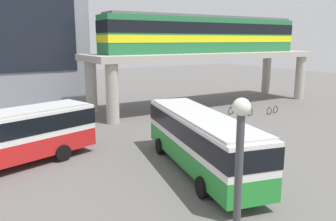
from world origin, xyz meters
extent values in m
plane|color=#605E5B|center=(0.00, 10.00, 0.00)|extent=(120.00, 120.00, 0.00)
cube|color=#ADA89E|center=(13.24, 19.07, 5.46)|extent=(26.77, 6.97, 0.60)
cylinder|color=#ADA89E|center=(1.06, 16.39, 2.58)|extent=(1.10, 1.10, 5.16)
cylinder|color=#ADA89E|center=(25.43, 16.39, 2.58)|extent=(1.10, 1.10, 5.16)
cylinder|color=#ADA89E|center=(1.06, 21.76, 2.58)|extent=(1.10, 1.10, 5.16)
cylinder|color=#ADA89E|center=(25.43, 21.76, 2.58)|extent=(1.10, 1.10, 5.16)
cube|color=#26723F|center=(13.09, 19.07, 7.56)|extent=(23.50, 2.90, 3.60)
cube|color=yellow|center=(13.09, 19.07, 7.20)|extent=(23.56, 2.96, 0.70)
cube|color=black|center=(13.09, 19.07, 8.28)|extent=(23.56, 2.96, 1.10)
cube|color=slate|center=(13.09, 19.07, 9.48)|extent=(22.56, 2.61, 0.24)
cube|color=#268C33|center=(0.77, 3.45, 1.05)|extent=(4.93, 11.28, 1.10)
cube|color=white|center=(0.77, 3.45, 2.35)|extent=(4.93, 11.28, 1.50)
cube|color=black|center=(0.77, 3.45, 2.43)|extent=(4.98, 11.33, 0.96)
cube|color=silver|center=(0.77, 3.45, 3.16)|extent=(4.68, 10.72, 0.12)
cylinder|color=black|center=(0.35, 7.16, 0.50)|extent=(0.50, 1.04, 1.00)
cylinder|color=black|center=(2.78, 6.59, 0.50)|extent=(0.50, 1.04, 1.00)
cylinder|color=black|center=(-1.15, 0.73, 0.50)|extent=(0.50, 1.04, 1.00)
cylinder|color=black|center=(1.29, 0.17, 0.50)|extent=(0.50, 1.04, 1.00)
cube|color=red|center=(-8.55, 9.31, 1.05)|extent=(11.25, 5.62, 1.10)
cylinder|color=black|center=(-5.24, 9.02, 0.50)|extent=(1.04, 0.56, 1.00)
cylinder|color=black|center=(-5.98, 11.41, 0.50)|extent=(1.04, 0.56, 1.00)
torus|color=black|center=(13.39, 12.41, 0.34)|extent=(0.74, 0.16, 0.74)
torus|color=black|center=(12.35, 12.27, 0.34)|extent=(0.74, 0.16, 0.74)
cylinder|color=#B21E1E|center=(12.87, 12.34, 0.62)|extent=(1.05, 0.19, 0.05)
cylinder|color=#B21E1E|center=(12.35, 12.27, 0.64)|extent=(0.04, 0.04, 0.55)
cylinder|color=#B21E1E|center=(13.39, 12.41, 0.69)|extent=(0.04, 0.04, 0.65)
torus|color=black|center=(13.27, 14.02, 0.34)|extent=(0.74, 0.19, 0.74)
torus|color=black|center=(12.23, 13.84, 0.34)|extent=(0.74, 0.19, 0.74)
cylinder|color=#1E3FA5|center=(12.75, 13.93, 0.62)|extent=(1.04, 0.23, 0.05)
cylinder|color=#1E3FA5|center=(12.23, 13.84, 0.64)|extent=(0.04, 0.04, 0.55)
cylinder|color=#1E3FA5|center=(13.27, 14.02, 0.69)|extent=(0.04, 0.04, 0.65)
torus|color=black|center=(16.44, 12.03, 0.34)|extent=(0.74, 0.17, 0.74)
torus|color=black|center=(15.40, 11.88, 0.34)|extent=(0.74, 0.17, 0.74)
cylinder|color=orange|center=(15.92, 11.96, 0.62)|extent=(1.05, 0.20, 0.05)
cylinder|color=orange|center=(15.40, 11.88, 0.64)|extent=(0.04, 0.04, 0.55)
cylinder|color=orange|center=(16.44, 12.03, 0.69)|extent=(0.04, 0.04, 0.65)
sphere|color=silver|center=(-5.65, -6.34, 5.88)|extent=(0.36, 0.36, 0.36)
camera|label=1|loc=(-10.25, -11.17, 7.14)|focal=37.24mm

